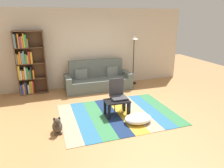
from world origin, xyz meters
The scene contains 11 objects.
ground_plane centered at (0.00, 0.00, 0.00)m, with size 14.00×14.00×0.00m, color #B27F4C.
back_wall centered at (0.00, 2.55, 1.35)m, with size 6.80×0.10×2.70m, color beige.
rug centered at (-0.05, -0.10, 0.01)m, with size 2.92×2.17×0.01m.
couch centered at (-0.02, 2.02, 0.34)m, with size 2.26×0.80×1.00m.
bookshelf centered at (-2.23, 2.30, 0.98)m, with size 0.90×0.28×2.02m.
coffee_table centered at (-0.09, -0.11, 0.32)m, with size 0.62×0.41×0.40m.
pouf centered at (0.26, -0.65, 0.11)m, with size 0.66×0.50×0.19m, color white.
dog centered at (-1.61, -0.49, 0.16)m, with size 0.22×0.35×0.40m.
standing_lamp centered at (1.40, 2.21, 1.49)m, with size 0.32×0.32×1.79m.
tv_remote centered at (-0.20, -0.07, 0.42)m, with size 0.04×0.15×0.02m, color black.
folding_chair centered at (0.00, 0.09, 0.53)m, with size 0.40×0.40×0.90m.
Camera 1 is at (-1.78, -4.70, 2.45)m, focal length 33.47 mm.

